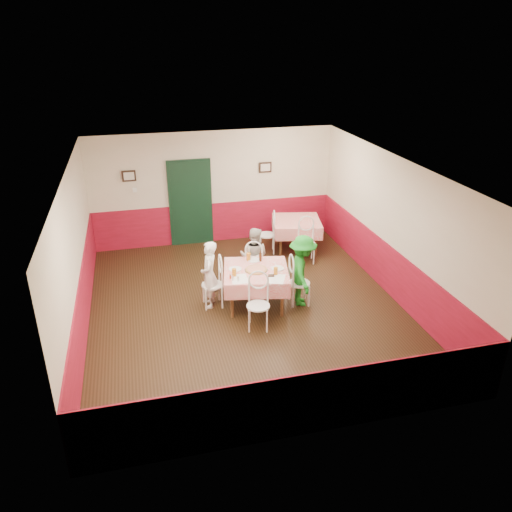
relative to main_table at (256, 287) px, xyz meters
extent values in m
plane|color=black|center=(-0.22, -0.05, -0.38)|extent=(7.00, 7.00, 0.00)
plane|color=white|center=(-0.22, -0.05, 2.42)|extent=(7.00, 7.00, 0.00)
cube|color=beige|center=(-0.22, 3.45, 1.02)|extent=(6.00, 0.10, 2.80)
cube|color=beige|center=(-0.22, -3.55, 1.02)|extent=(6.00, 0.10, 2.80)
cube|color=beige|center=(-3.22, -0.05, 1.02)|extent=(0.10, 7.00, 2.80)
cube|color=beige|center=(2.78, -0.05, 1.02)|extent=(0.10, 7.00, 2.80)
cube|color=maroon|center=(-0.22, 3.43, 0.12)|extent=(6.00, 0.03, 1.00)
cube|color=maroon|center=(-0.22, -3.54, 0.12)|extent=(6.00, 0.03, 1.00)
cube|color=maroon|center=(-3.20, -0.05, 0.12)|extent=(0.03, 7.00, 1.00)
cube|color=maroon|center=(2.77, -0.05, 0.12)|extent=(0.03, 7.00, 1.00)
cube|color=black|center=(-0.82, 3.40, 0.68)|extent=(0.96, 0.06, 2.10)
cube|color=black|center=(-2.22, 3.40, 1.48)|extent=(0.32, 0.03, 0.26)
cube|color=black|center=(1.08, 3.40, 1.48)|extent=(0.32, 0.03, 0.26)
cube|color=white|center=(-2.12, 3.40, 1.12)|extent=(0.10, 0.03, 0.10)
cube|color=red|center=(0.00, 0.00, 0.00)|extent=(1.44, 1.44, 0.77)
cube|color=red|center=(1.62, 2.41, 0.00)|extent=(1.32, 1.32, 0.77)
cylinder|color=#B74723|center=(0.00, -0.02, 0.40)|extent=(0.49, 0.49, 0.03)
cylinder|color=white|center=(-0.39, 0.11, 0.39)|extent=(0.29, 0.29, 0.01)
cylinder|color=white|center=(0.42, -0.06, 0.39)|extent=(0.29, 0.29, 0.01)
cylinder|color=white|center=(0.07, 0.42, 0.39)|extent=(0.29, 0.29, 0.01)
cylinder|color=#BF7219|center=(-0.46, -0.16, 0.46)|extent=(0.09, 0.09, 0.15)
cylinder|color=#BF7219|center=(0.31, -0.28, 0.46)|extent=(0.09, 0.09, 0.14)
cylinder|color=#BF7219|center=(-0.04, 0.45, 0.46)|extent=(0.10, 0.10, 0.15)
cylinder|color=#381C0A|center=(0.18, 0.36, 0.49)|extent=(0.07, 0.07, 0.21)
cylinder|color=silver|center=(-0.52, -0.34, 0.43)|extent=(0.04, 0.04, 0.09)
cylinder|color=silver|center=(-0.43, -0.38, 0.43)|extent=(0.04, 0.04, 0.09)
cylinder|color=#B23319|center=(-0.55, -0.25, 0.43)|extent=(0.04, 0.04, 0.09)
cube|color=white|center=(-0.39, -0.31, 0.39)|extent=(0.32, 0.42, 0.00)
cube|color=white|center=(0.27, -0.46, 0.39)|extent=(0.43, 0.49, 0.00)
cube|color=black|center=(0.21, -0.33, 0.40)|extent=(0.13, 0.11, 0.02)
imported|color=gray|center=(-0.88, 0.18, 0.30)|extent=(0.43, 0.55, 1.35)
imported|color=gray|center=(0.18, 0.88, 0.26)|extent=(0.76, 0.70, 1.27)
imported|color=gray|center=(0.88, -0.18, 0.34)|extent=(0.69, 1.01, 1.43)
camera|label=1|loc=(-2.08, -8.36, 4.61)|focal=35.00mm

